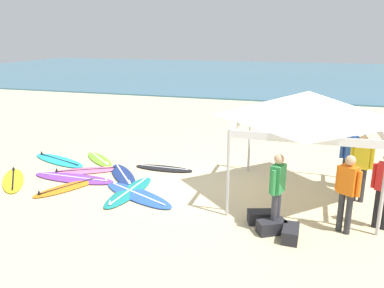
{
  "coord_description": "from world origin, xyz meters",
  "views": [
    {
      "loc": [
        2.38,
        -9.67,
        4.05
      ],
      "look_at": [
        -0.72,
        0.65,
        1.0
      ],
      "focal_mm": 36.22,
      "sensor_mm": 36.0,
      "label": 1
    }
  ],
  "objects_px": {
    "surfboard_yellow": "(13,180)",
    "gear_bag_near_tent": "(290,233)",
    "surfboard_blue": "(138,195)",
    "gear_bag_on_sand": "(261,217)",
    "person_orange": "(347,189)",
    "surfboard_navy": "(123,175)",
    "person_blue": "(349,154)",
    "surfboard_purple": "(74,178)",
    "surfboard_cyan": "(59,160)",
    "surfboard_orange": "(67,187)",
    "surfboard_pink": "(86,171)",
    "gear_bag_by_pole": "(272,227)",
    "canopy_tent": "(307,106)",
    "surfboard_black": "(164,168)",
    "surfboard_lime": "(100,159)",
    "person_green": "(277,187)",
    "surfboard_teal": "(129,192)",
    "person_yellow": "(361,164)"
  },
  "relations": [
    {
      "from": "surfboard_yellow",
      "to": "gear_bag_near_tent",
      "type": "height_order",
      "value": "gear_bag_near_tent"
    },
    {
      "from": "canopy_tent",
      "to": "surfboard_cyan",
      "type": "relative_size",
      "value": 1.36
    },
    {
      "from": "person_orange",
      "to": "gear_bag_near_tent",
      "type": "distance_m",
      "value": 1.5
    },
    {
      "from": "surfboard_navy",
      "to": "surfboard_orange",
      "type": "bearing_deg",
      "value": -127.64
    },
    {
      "from": "surfboard_navy",
      "to": "person_blue",
      "type": "distance_m",
      "value": 6.4
    },
    {
      "from": "surfboard_blue",
      "to": "person_orange",
      "type": "bearing_deg",
      "value": -5.66
    },
    {
      "from": "surfboard_yellow",
      "to": "surfboard_pink",
      "type": "bearing_deg",
      "value": 39.9
    },
    {
      "from": "surfboard_yellow",
      "to": "surfboard_black",
      "type": "bearing_deg",
      "value": 30.21
    },
    {
      "from": "surfboard_cyan",
      "to": "surfboard_teal",
      "type": "bearing_deg",
      "value": -27.54
    },
    {
      "from": "surfboard_orange",
      "to": "surfboard_navy",
      "type": "bearing_deg",
      "value": 52.36
    },
    {
      "from": "canopy_tent",
      "to": "surfboard_black",
      "type": "distance_m",
      "value": 4.87
    },
    {
      "from": "surfboard_orange",
      "to": "gear_bag_on_sand",
      "type": "height_order",
      "value": "gear_bag_on_sand"
    },
    {
      "from": "person_green",
      "to": "surfboard_teal",
      "type": "bearing_deg",
      "value": 166.53
    },
    {
      "from": "surfboard_cyan",
      "to": "person_orange",
      "type": "distance_m",
      "value": 9.07
    },
    {
      "from": "surfboard_purple",
      "to": "surfboard_navy",
      "type": "bearing_deg",
      "value": 27.73
    },
    {
      "from": "surfboard_purple",
      "to": "canopy_tent",
      "type": "bearing_deg",
      "value": 5.28
    },
    {
      "from": "surfboard_black",
      "to": "surfboard_cyan",
      "type": "xyz_separation_m",
      "value": [
        -3.63,
        -0.25,
        -0.0
      ]
    },
    {
      "from": "surfboard_pink",
      "to": "surfboard_cyan",
      "type": "bearing_deg",
      "value": 155.87
    },
    {
      "from": "person_green",
      "to": "gear_bag_near_tent",
      "type": "xyz_separation_m",
      "value": [
        0.34,
        -0.32,
        -0.85
      ]
    },
    {
      "from": "canopy_tent",
      "to": "surfboard_cyan",
      "type": "xyz_separation_m",
      "value": [
        -7.77,
        0.72,
        -2.35
      ]
    },
    {
      "from": "canopy_tent",
      "to": "surfboard_pink",
      "type": "bearing_deg",
      "value": 179.28
    },
    {
      "from": "person_yellow",
      "to": "person_blue",
      "type": "bearing_deg",
      "value": 104.58
    },
    {
      "from": "gear_bag_near_tent",
      "to": "person_orange",
      "type": "bearing_deg",
      "value": 31.82
    },
    {
      "from": "surfboard_yellow",
      "to": "gear_bag_on_sand",
      "type": "bearing_deg",
      "value": -4.12
    },
    {
      "from": "gear_bag_near_tent",
      "to": "gear_bag_on_sand",
      "type": "distance_m",
      "value": 0.87
    },
    {
      "from": "surfboard_yellow",
      "to": "surfboard_orange",
      "type": "bearing_deg",
      "value": -0.52
    },
    {
      "from": "surfboard_yellow",
      "to": "surfboard_navy",
      "type": "bearing_deg",
      "value": 24.74
    },
    {
      "from": "surfboard_lime",
      "to": "person_blue",
      "type": "relative_size",
      "value": 1.02
    },
    {
      "from": "surfboard_navy",
      "to": "surfboard_cyan",
      "type": "relative_size",
      "value": 0.8
    },
    {
      "from": "surfboard_purple",
      "to": "surfboard_cyan",
      "type": "xyz_separation_m",
      "value": [
        -1.43,
        1.3,
        0.0
      ]
    },
    {
      "from": "surfboard_navy",
      "to": "surfboard_black",
      "type": "height_order",
      "value": "same"
    },
    {
      "from": "person_green",
      "to": "gear_bag_by_pole",
      "type": "distance_m",
      "value": 0.86
    },
    {
      "from": "surfboard_navy",
      "to": "gear_bag_near_tent",
      "type": "xyz_separation_m",
      "value": [
        4.97,
        -2.39,
        0.1
      ]
    },
    {
      "from": "gear_bag_on_sand",
      "to": "person_orange",
      "type": "bearing_deg",
      "value": 2.71
    },
    {
      "from": "surfboard_lime",
      "to": "surfboard_blue",
      "type": "distance_m",
      "value": 3.41
    },
    {
      "from": "surfboard_lime",
      "to": "gear_bag_near_tent",
      "type": "xyz_separation_m",
      "value": [
        6.39,
        -3.51,
        0.1
      ]
    },
    {
      "from": "person_orange",
      "to": "surfboard_navy",
      "type": "bearing_deg",
      "value": 163.93
    },
    {
      "from": "surfboard_teal",
      "to": "gear_bag_by_pole",
      "type": "xyz_separation_m",
      "value": [
        3.83,
        -1.08,
        0.1
      ]
    },
    {
      "from": "person_green",
      "to": "gear_bag_near_tent",
      "type": "relative_size",
      "value": 2.85
    },
    {
      "from": "surfboard_blue",
      "to": "gear_bag_on_sand",
      "type": "xyz_separation_m",
      "value": [
        3.27,
        -0.57,
        0.1
      ]
    },
    {
      "from": "surfboard_pink",
      "to": "person_blue",
      "type": "xyz_separation_m",
      "value": [
        7.52,
        0.88,
        0.95
      ]
    },
    {
      "from": "surfboard_blue",
      "to": "canopy_tent",
      "type": "bearing_deg",
      "value": 16.08
    },
    {
      "from": "surfboard_cyan",
      "to": "gear_bag_on_sand",
      "type": "bearing_deg",
      "value": -19.43
    },
    {
      "from": "surfboard_orange",
      "to": "surfboard_cyan",
      "type": "bearing_deg",
      "value": 130.19
    },
    {
      "from": "person_blue",
      "to": "person_orange",
      "type": "xyz_separation_m",
      "value": [
        -0.25,
        -2.62,
        0.0
      ]
    },
    {
      "from": "surfboard_pink",
      "to": "gear_bag_by_pole",
      "type": "distance_m",
      "value": 6.24
    },
    {
      "from": "surfboard_orange",
      "to": "gear_bag_on_sand",
      "type": "distance_m",
      "value": 5.35
    },
    {
      "from": "canopy_tent",
      "to": "person_green",
      "type": "height_order",
      "value": "canopy_tent"
    },
    {
      "from": "person_blue",
      "to": "gear_bag_by_pole",
      "type": "xyz_separation_m",
      "value": [
        -1.69,
        -3.1,
        -0.85
      ]
    },
    {
      "from": "person_green",
      "to": "person_yellow",
      "type": "distance_m",
      "value": 2.83
    }
  ]
}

